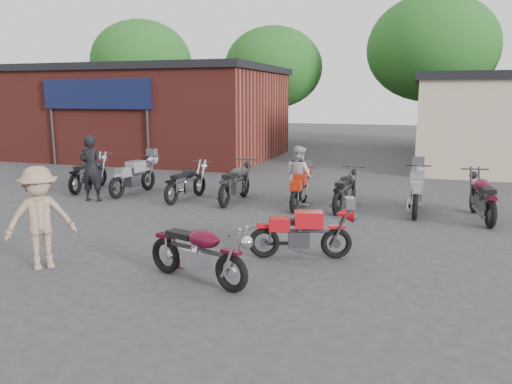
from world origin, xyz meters
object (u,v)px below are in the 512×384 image
(row_bike_7, at_px, (483,195))
(person_light, at_px, (299,175))
(row_bike_4, at_px, (300,187))
(helmet, at_px, (181,261))
(sportbike, at_px, (302,230))
(row_bike_3, at_px, (235,180))
(row_bike_1, at_px, (134,174))
(person_dark, at_px, (91,168))
(row_bike_5, at_px, (345,188))
(vintage_motorcycle, at_px, (199,249))
(row_bike_0, at_px, (89,171))
(row_bike_2, at_px, (186,180))
(row_bike_6, at_px, (416,189))
(person_tan, at_px, (40,218))

(row_bike_7, bearing_deg, person_light, 78.87)
(row_bike_4, bearing_deg, helmet, 168.76)
(sportbike, height_order, row_bike_3, row_bike_3)
(helmet, distance_m, row_bike_1, 7.03)
(person_dark, relative_size, row_bike_5, 0.94)
(helmet, bearing_deg, person_dark, 138.73)
(sportbike, height_order, person_dark, person_dark)
(vintage_motorcycle, xyz_separation_m, row_bike_0, (-6.59, 6.20, 0.03))
(row_bike_0, bearing_deg, row_bike_2, -102.23)
(row_bike_4, height_order, row_bike_5, row_bike_5)
(person_light, xyz_separation_m, row_bike_6, (3.06, -0.04, -0.19))
(vintage_motorcycle, xyz_separation_m, helmet, (-0.60, 0.56, -0.45))
(row_bike_4, distance_m, row_bike_5, 1.20)
(row_bike_1, bearing_deg, row_bike_0, 92.80)
(row_bike_6, bearing_deg, person_tan, 136.38)
(row_bike_2, distance_m, row_bike_4, 3.28)
(row_bike_3, height_order, row_bike_6, row_bike_6)
(person_dark, distance_m, row_bike_2, 2.67)
(person_dark, xyz_separation_m, row_bike_4, (5.75, 1.01, -0.39))
(helmet, relative_size, row_bike_5, 0.13)
(row_bike_1, bearing_deg, row_bike_5, -84.58)
(row_bike_1, distance_m, row_bike_6, 8.14)
(row_bike_5, bearing_deg, row_bike_2, 98.69)
(vintage_motorcycle, height_order, row_bike_6, row_bike_6)
(row_bike_2, bearing_deg, row_bike_7, -81.62)
(helmet, height_order, person_tan, person_tan)
(helmet, bearing_deg, row_bike_0, 136.71)
(helmet, bearing_deg, sportbike, 31.21)
(row_bike_4, xyz_separation_m, row_bike_7, (4.47, 0.00, 0.08))
(person_light, height_order, row_bike_1, person_light)
(helmet, height_order, row_bike_7, row_bike_7)
(row_bike_0, bearing_deg, vintage_motorcycle, -138.98)
(person_dark, relative_size, row_bike_3, 0.88)
(person_tan, relative_size, row_bike_0, 0.86)
(row_bike_0, height_order, row_bike_4, row_bike_0)
(vintage_motorcycle, relative_size, row_bike_0, 0.94)
(person_dark, relative_size, row_bike_1, 0.91)
(vintage_motorcycle, relative_size, row_bike_3, 0.92)
(vintage_motorcycle, distance_m, row_bike_6, 6.93)
(row_bike_0, height_order, row_bike_5, row_bike_0)
(person_dark, xyz_separation_m, row_bike_2, (2.46, 0.95, -0.37))
(row_bike_2, bearing_deg, person_dark, 119.12)
(helmet, distance_m, row_bike_4, 5.38)
(row_bike_6, bearing_deg, row_bike_3, 92.41)
(vintage_motorcycle, xyz_separation_m, row_bike_3, (-1.59, 5.96, 0.05))
(person_light, xyz_separation_m, row_bike_7, (4.57, -0.32, -0.19))
(row_bike_2, bearing_deg, row_bike_0, 91.44)
(person_light, distance_m, person_tan, 7.04)
(sportbike, relative_size, row_bike_6, 0.86)
(person_light, bearing_deg, person_dark, 51.34)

